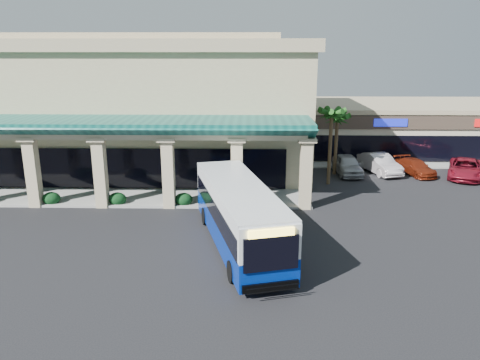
{
  "coord_description": "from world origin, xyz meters",
  "views": [
    {
      "loc": [
        2.35,
        -24.33,
        10.27
      ],
      "look_at": [
        1.73,
        4.19,
        2.2
      ],
      "focal_mm": 35.0,
      "sensor_mm": 36.0,
      "label": 1
    }
  ],
  "objects_px": {
    "transit_bus": "(239,216)",
    "car_silver": "(347,165)",
    "car_white": "(379,164)",
    "car_red": "(415,167)",
    "pedestrian": "(288,241)",
    "car_gray": "(466,169)"
  },
  "relations": [
    {
      "from": "transit_bus",
      "to": "car_red",
      "type": "height_order",
      "value": "transit_bus"
    },
    {
      "from": "transit_bus",
      "to": "car_white",
      "type": "height_order",
      "value": "transit_bus"
    },
    {
      "from": "transit_bus",
      "to": "car_silver",
      "type": "xyz_separation_m",
      "value": [
        8.76,
        15.02,
        -0.86
      ]
    },
    {
      "from": "transit_bus",
      "to": "car_silver",
      "type": "distance_m",
      "value": 17.41
    },
    {
      "from": "pedestrian",
      "to": "car_gray",
      "type": "xyz_separation_m",
      "value": [
        15.74,
        15.76,
        -0.19
      ]
    },
    {
      "from": "transit_bus",
      "to": "pedestrian",
      "type": "xyz_separation_m",
      "value": [
        2.5,
        -1.65,
        -0.73
      ]
    },
    {
      "from": "car_white",
      "to": "car_red",
      "type": "distance_m",
      "value": 2.92
    },
    {
      "from": "transit_bus",
      "to": "car_silver",
      "type": "bearing_deg",
      "value": 45.01
    },
    {
      "from": "pedestrian",
      "to": "car_white",
      "type": "relative_size",
      "value": 0.38
    },
    {
      "from": "car_white",
      "to": "car_gray",
      "type": "relative_size",
      "value": 0.91
    },
    {
      "from": "car_silver",
      "to": "car_red",
      "type": "bearing_deg",
      "value": -2.95
    },
    {
      "from": "car_white",
      "to": "car_gray",
      "type": "xyz_separation_m",
      "value": [
        6.67,
        -1.33,
        -0.06
      ]
    },
    {
      "from": "car_silver",
      "to": "car_white",
      "type": "bearing_deg",
      "value": 5.66
    },
    {
      "from": "pedestrian",
      "to": "transit_bus",
      "type": "bearing_deg",
      "value": 88.33
    },
    {
      "from": "pedestrian",
      "to": "car_gray",
      "type": "height_order",
      "value": "pedestrian"
    },
    {
      "from": "pedestrian",
      "to": "car_red",
      "type": "xyz_separation_m",
      "value": [
        11.95,
        16.67,
        -0.31
      ]
    },
    {
      "from": "car_red",
      "to": "transit_bus",
      "type": "bearing_deg",
      "value": -149.37
    },
    {
      "from": "pedestrian",
      "to": "car_red",
      "type": "relative_size",
      "value": 0.43
    },
    {
      "from": "car_silver",
      "to": "car_gray",
      "type": "bearing_deg",
      "value": -8.36
    },
    {
      "from": "car_white",
      "to": "car_red",
      "type": "xyz_separation_m",
      "value": [
        2.89,
        -0.43,
        -0.18
      ]
    },
    {
      "from": "car_red",
      "to": "car_white",
      "type": "bearing_deg",
      "value": 156.1
    },
    {
      "from": "car_silver",
      "to": "car_gray",
      "type": "distance_m",
      "value": 9.52
    }
  ]
}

